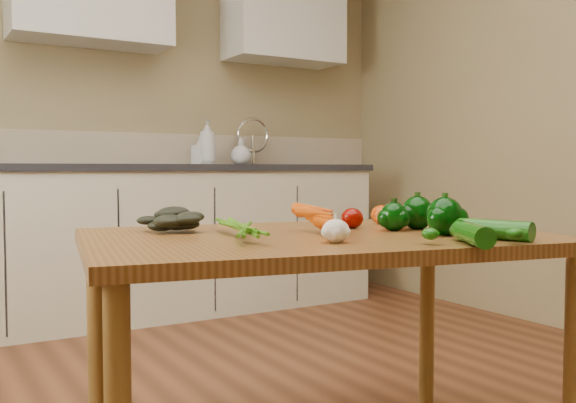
% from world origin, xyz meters
% --- Properties ---
extents(room, '(4.04, 5.04, 2.64)m').
position_xyz_m(room, '(0.00, 0.17, 1.25)').
color(room, brown).
rests_on(room, ground).
extents(counter_run, '(2.84, 0.64, 1.14)m').
position_xyz_m(counter_run, '(0.21, 2.19, 0.46)').
color(counter_run, beige).
rests_on(counter_run, ground).
extents(table, '(1.42, 1.06, 0.69)m').
position_xyz_m(table, '(-0.05, 0.02, 0.61)').
color(table, brown).
rests_on(table, ground).
extents(soap_bottle_a, '(0.13, 0.13, 0.28)m').
position_xyz_m(soap_bottle_a, '(0.59, 2.24, 1.04)').
color(soap_bottle_a, silver).
rests_on(soap_bottle_a, counter_run).
extents(soap_bottle_b, '(0.11, 0.11, 0.18)m').
position_xyz_m(soap_bottle_b, '(0.56, 2.28, 0.99)').
color(soap_bottle_b, silver).
rests_on(soap_bottle_b, counter_run).
extents(soap_bottle_c, '(0.18, 0.18, 0.17)m').
position_xyz_m(soap_bottle_c, '(0.83, 2.25, 0.99)').
color(soap_bottle_c, silver).
rests_on(soap_bottle_c, counter_run).
extents(carrot_bunch, '(0.27, 0.23, 0.06)m').
position_xyz_m(carrot_bunch, '(-0.12, 0.01, 0.72)').
color(carrot_bunch, '#CB4904').
rests_on(carrot_bunch, table).
extents(leafy_greens, '(0.18, 0.17, 0.09)m').
position_xyz_m(leafy_greens, '(-0.38, 0.29, 0.74)').
color(leafy_greens, black).
rests_on(leafy_greens, table).
extents(garlic_bulb, '(0.07, 0.07, 0.06)m').
position_xyz_m(garlic_bulb, '(-0.13, -0.18, 0.72)').
color(garlic_bulb, white).
rests_on(garlic_bulb, table).
extents(pepper_a, '(0.08, 0.08, 0.08)m').
position_xyz_m(pepper_a, '(0.20, -0.02, 0.73)').
color(pepper_a, black).
rests_on(pepper_a, table).
extents(pepper_b, '(0.10, 0.10, 0.10)m').
position_xyz_m(pepper_b, '(0.29, -0.01, 0.74)').
color(pepper_b, black).
rests_on(pepper_b, table).
extents(pepper_c, '(0.10, 0.10, 0.10)m').
position_xyz_m(pepper_c, '(0.23, -0.19, 0.74)').
color(pepper_c, black).
rests_on(pepper_c, table).
extents(tomato_a, '(0.07, 0.07, 0.06)m').
position_xyz_m(tomato_a, '(0.13, 0.10, 0.72)').
color(tomato_a, '#7E0802').
rests_on(tomato_a, table).
extents(tomato_b, '(0.07, 0.07, 0.06)m').
position_xyz_m(tomato_b, '(0.31, 0.17, 0.72)').
color(tomato_b, '#CD3F05').
rests_on(tomato_b, table).
extents(tomato_c, '(0.07, 0.07, 0.06)m').
position_xyz_m(tomato_c, '(0.32, 0.09, 0.72)').
color(tomato_c, '#CD3F05').
rests_on(tomato_c, table).
extents(zucchini_a, '(0.11, 0.23, 0.05)m').
position_xyz_m(zucchini_a, '(0.27, -0.33, 0.72)').
color(zucchini_a, '#0D4B08').
rests_on(zucchini_a, table).
extents(zucchini_b, '(0.15, 0.20, 0.05)m').
position_xyz_m(zucchini_b, '(0.14, -0.38, 0.72)').
color(zucchini_b, '#0D4B08').
rests_on(zucchini_b, table).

